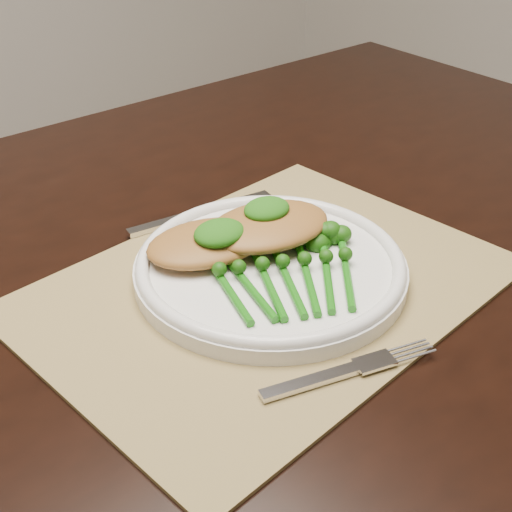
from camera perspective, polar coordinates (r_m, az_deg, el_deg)
dining_table at (r=1.04m, az=-5.37°, el=-17.84°), size 1.61×0.91×0.75m
placemat at (r=0.74m, az=0.91°, el=-2.50°), size 0.51×0.39×0.00m
dinner_plate at (r=0.75m, az=1.16°, el=-0.80°), size 0.29×0.29×0.03m
knife at (r=0.86m, az=-5.48°, el=3.16°), size 0.19×0.04×0.01m
fork at (r=0.64m, az=8.37°, el=-8.73°), size 0.17×0.06×0.01m
chicken_fillet_left at (r=0.76m, az=-3.98°, el=1.06°), size 0.15×0.12×0.03m
chicken_fillet_right at (r=0.77m, az=0.96°, el=2.42°), size 0.16×0.12×0.03m
pesto_dollop_left at (r=0.74m, az=-2.95°, el=1.86°), size 0.06×0.05×0.02m
pesto_dollop_right at (r=0.77m, az=0.86°, el=3.78°), size 0.05×0.04×0.02m
broccolini_bundle at (r=0.71m, az=2.53°, el=-1.83°), size 0.21×0.21×0.04m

